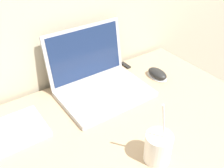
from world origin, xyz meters
TOP-DOWN VIEW (x-y plane):
  - laptop at (0.02, 0.55)m, footprint 0.35×0.30m
  - drink_cup at (-0.03, 0.15)m, footprint 0.08×0.08m
  - computer_mouse at (0.29, 0.49)m, footprint 0.06×0.11m
  - usb_stick at (0.23, 0.65)m, footprint 0.02×0.06m

SIDE VIEW (x-z plane):
  - usb_stick at x=0.23m, z-range 0.73..0.74m
  - computer_mouse at x=0.29m, z-range 0.73..0.77m
  - drink_cup at x=-0.03m, z-range 0.67..0.90m
  - laptop at x=0.02m, z-range 0.66..0.91m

